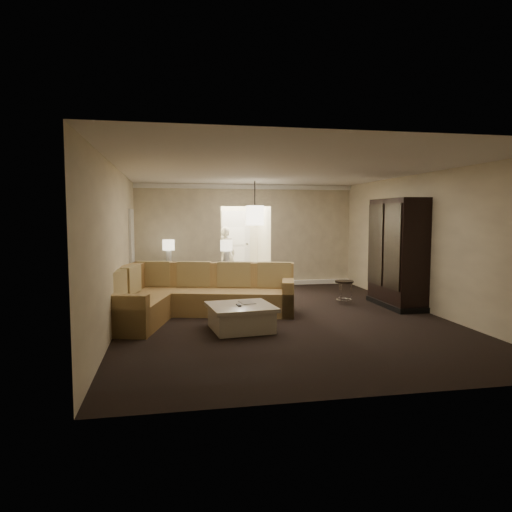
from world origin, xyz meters
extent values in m
plane|color=black|center=(0.00, 0.00, 0.00)|extent=(8.00, 8.00, 0.00)
cube|color=beige|center=(0.00, 4.00, 1.40)|extent=(6.00, 0.04, 2.80)
cube|color=beige|center=(0.00, -4.00, 1.40)|extent=(6.00, 0.04, 2.80)
cube|color=beige|center=(-3.00, 0.00, 1.40)|extent=(0.04, 8.00, 2.80)
cube|color=beige|center=(3.00, 0.00, 1.40)|extent=(0.04, 8.00, 2.80)
cube|color=white|center=(0.00, 0.00, 2.80)|extent=(6.00, 8.00, 0.02)
cube|color=white|center=(0.00, 3.95, 2.73)|extent=(6.00, 0.10, 0.12)
cube|color=white|center=(0.00, 3.95, 0.06)|extent=(6.00, 0.10, 0.12)
cube|color=silver|center=(-2.97, 2.80, 1.05)|extent=(0.05, 0.90, 2.10)
cube|color=silver|center=(0.00, 5.00, 0.00)|extent=(1.40, 2.00, 0.01)
cube|color=#EDE3C2|center=(-0.70, 5.00, 1.40)|extent=(0.04, 2.00, 2.80)
cube|color=#EDE3C2|center=(0.70, 5.00, 1.40)|extent=(0.04, 2.00, 2.80)
cube|color=#EDE3C2|center=(0.00, 6.00, 1.40)|extent=(1.40, 0.04, 2.80)
cube|color=silver|center=(0.00, 5.97, 1.05)|extent=(0.90, 0.05, 2.10)
cube|color=brown|center=(-1.30, 0.60, 0.23)|extent=(3.47, 1.81, 0.47)
cube|color=brown|center=(-2.75, -0.34, 0.23)|extent=(1.36, 1.75, 0.47)
cube|color=brown|center=(-1.21, 0.95, 0.72)|extent=(3.29, 1.10, 0.51)
cube|color=brown|center=(-2.96, 0.29, 0.72)|extent=(0.93, 2.64, 0.51)
cube|color=brown|center=(0.20, 0.21, 0.34)|extent=(0.47, 1.02, 0.69)
cube|color=brown|center=(-2.92, -0.98, 0.34)|extent=(1.02, 0.47, 0.69)
cube|color=#937B4E|center=(-2.40, 1.21, 0.74)|extent=(0.71, 0.35, 0.51)
cube|color=#937B4E|center=(-1.60, 1.00, 0.74)|extent=(0.71, 0.35, 0.51)
cube|color=#937B4E|center=(-0.79, 0.79, 0.74)|extent=(0.71, 0.35, 0.51)
cube|color=#937B4E|center=(0.01, 0.58, 0.74)|extent=(0.71, 0.35, 0.51)
cube|color=#937B4E|center=(-2.81, 0.36, 0.74)|extent=(0.34, 0.69, 0.51)
cube|color=#937B4E|center=(-3.00, -0.39, 0.74)|extent=(0.34, 0.69, 0.51)
cube|color=beige|center=(-0.91, -0.86, 0.18)|extent=(1.06, 1.06, 0.36)
cube|color=beige|center=(-0.91, -0.86, 0.39)|extent=(1.18, 1.18, 0.06)
cube|color=black|center=(-0.95, -0.92, 0.44)|extent=(0.07, 0.18, 0.02)
cube|color=#C0B3A8|center=(-0.77, -0.68, 0.43)|extent=(0.27, 0.34, 0.01)
cube|color=black|center=(-1.40, 3.15, 0.73)|extent=(1.99, 1.07, 0.05)
cube|color=black|center=(-2.24, 3.45, 0.36)|extent=(0.20, 0.40, 0.71)
cube|color=black|center=(-0.56, 2.86, 0.36)|extent=(0.20, 0.40, 0.71)
cube|color=black|center=(-1.40, 3.15, 0.11)|extent=(1.89, 0.99, 0.04)
cube|color=black|center=(2.70, 0.53, 1.15)|extent=(0.64, 1.53, 2.30)
cube|color=black|center=(2.37, 0.14, 1.32)|extent=(0.03, 0.68, 1.75)
cube|color=black|center=(2.37, 0.91, 1.32)|extent=(0.03, 0.68, 1.75)
cube|color=black|center=(2.70, 0.53, 0.05)|extent=(0.68, 1.60, 0.11)
cylinder|color=black|center=(1.69, 1.00, 0.49)|extent=(0.41, 0.41, 0.04)
torus|color=silver|center=(1.69, 1.00, 0.09)|extent=(0.34, 0.34, 0.02)
cylinder|color=silver|center=(1.84, 0.96, 0.24)|extent=(0.02, 0.02, 0.48)
cylinder|color=silver|center=(1.65, 1.15, 0.24)|extent=(0.02, 0.02, 0.48)
cylinder|color=silver|center=(1.58, 0.88, 0.24)|extent=(0.02, 0.02, 0.48)
cylinder|color=silver|center=(-2.11, 3.40, 0.91)|extent=(0.14, 0.14, 0.31)
cylinder|color=#FFECBF|center=(-2.11, 3.40, 1.20)|extent=(0.30, 0.30, 0.27)
cylinder|color=silver|center=(-0.69, 2.90, 0.91)|extent=(0.14, 0.14, 0.31)
cylinder|color=#FFECBF|center=(-0.69, 2.90, 1.20)|extent=(0.30, 0.30, 0.27)
cylinder|color=black|center=(0.00, 2.70, 2.50)|extent=(0.02, 0.02, 0.60)
cube|color=#F5E3BF|center=(0.00, 2.70, 1.95)|extent=(0.38, 0.38, 0.48)
imported|color=beige|center=(-0.45, 5.14, 0.90)|extent=(0.76, 0.63, 1.80)
camera|label=1|loc=(-2.08, -8.42, 1.93)|focal=32.00mm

